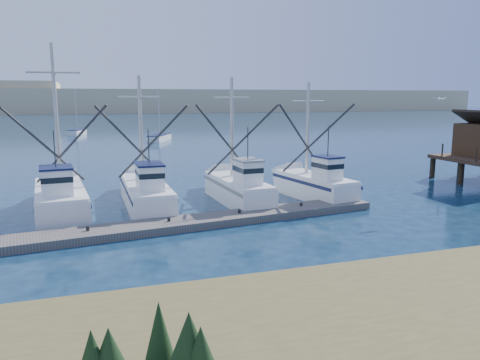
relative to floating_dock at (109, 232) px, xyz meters
name	(u,v)px	position (x,y,z in m)	size (l,w,h in m)	color
ground	(316,257)	(8.18, -5.82, -0.20)	(500.00, 500.00, 0.00)	#0C1F36
floating_dock	(109,232)	(0.00, 0.00, 0.00)	(30.50, 2.03, 0.41)	#605A56
dune_ridge	(106,101)	(8.18, 204.18, 4.80)	(360.00, 60.00, 10.00)	tan
trawler_fleet	(83,198)	(-1.21, 5.04, 0.76)	(30.22, 8.90, 9.74)	white
sailboat_near	(160,138)	(9.92, 50.18, 0.28)	(4.59, 7.04, 8.10)	white
sailboat_far	(77,132)	(-2.48, 66.13, 0.30)	(3.30, 5.54, 8.10)	white
flying_gull	(439,99)	(20.45, 1.68, 6.38)	(1.00, 0.18, 0.18)	white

